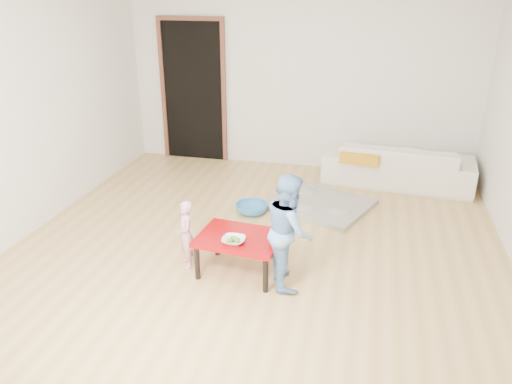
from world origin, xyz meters
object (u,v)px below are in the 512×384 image
(child_blue, at_px, (289,230))
(basin, at_px, (252,209))
(sofa, at_px, (398,164))
(child_pink, at_px, (186,234))
(red_table, at_px, (240,254))
(bowl, at_px, (234,240))

(child_blue, distance_m, basin, 1.58)
(sofa, height_order, basin, sofa)
(sofa, distance_m, child_pink, 3.36)
(sofa, height_order, red_table, sofa)
(sofa, relative_size, basin, 5.11)
(red_table, xyz_separation_m, child_pink, (-0.53, -0.01, 0.15))
(bowl, bearing_deg, red_table, 82.77)
(basin, bearing_deg, sofa, 39.41)
(bowl, bearing_deg, child_pink, 165.47)
(red_table, height_order, child_pink, child_pink)
(bowl, xyz_separation_m, basin, (-0.19, 1.44, -0.35))
(child_pink, bearing_deg, sofa, 112.12)
(child_pink, xyz_separation_m, basin, (0.32, 1.30, -0.28))
(sofa, xyz_separation_m, basin, (-1.69, -1.39, -0.23))
(bowl, bearing_deg, sofa, 61.98)
(sofa, xyz_separation_m, red_table, (-1.49, -2.69, -0.10))
(bowl, bearing_deg, child_blue, 9.68)
(red_table, relative_size, child_blue, 0.72)
(bowl, distance_m, child_blue, 0.51)
(child_pink, distance_m, basin, 1.37)
(bowl, relative_size, basin, 0.54)
(sofa, relative_size, red_table, 2.57)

